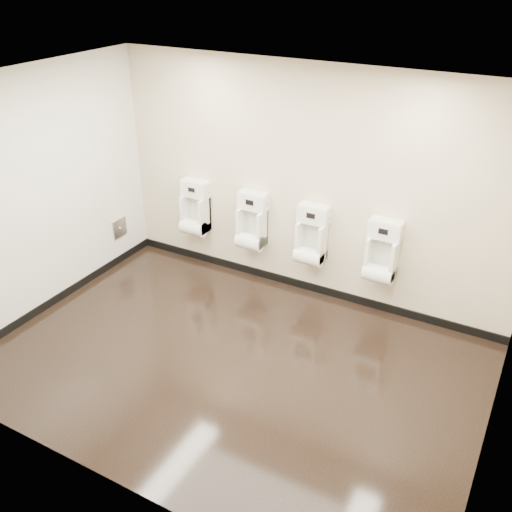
{
  "coord_description": "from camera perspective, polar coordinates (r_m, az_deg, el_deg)",
  "views": [
    {
      "loc": [
        2.5,
        -4.01,
        3.83
      ],
      "look_at": [
        -0.01,
        0.55,
        1.02
      ],
      "focal_mm": 40.0,
      "sensor_mm": 36.0,
      "label": 1
    }
  ],
  "objects": [
    {
      "name": "left_wall",
      "position": [
        6.85,
        -21.03,
        5.68
      ],
      "size": [
        0.02,
        3.5,
        2.8
      ],
      "primitive_type": "cube",
      "color": "beige",
      "rests_on": "ground"
    },
    {
      "name": "urinal_3",
      "position": [
        6.57,
        12.45,
        0.02
      ],
      "size": [
        0.38,
        0.29,
        0.72
      ],
      "color": "white",
      "rests_on": "back_wall"
    },
    {
      "name": "skirting_left",
      "position": [
        7.43,
        -19.19,
        -3.96
      ],
      "size": [
        0.02,
        3.5,
        0.1
      ],
      "primitive_type": "cube",
      "color": "black",
      "rests_on": "ground"
    },
    {
      "name": "urinal_1",
      "position": [
        7.14,
        -0.43,
        3.11
      ],
      "size": [
        0.38,
        0.29,
        0.72
      ],
      "color": "white",
      "rests_on": "back_wall"
    },
    {
      "name": "urinal_2",
      "position": [
        6.82,
        5.55,
        1.69
      ],
      "size": [
        0.38,
        0.29,
        0.72
      ],
      "color": "white",
      "rests_on": "back_wall"
    },
    {
      "name": "ground",
      "position": [
        6.08,
        -2.48,
        -10.69
      ],
      "size": [
        5.0,
        3.5,
        0.0
      ],
      "primitive_type": "cube",
      "color": "black",
      "rests_on": "ground"
    },
    {
      "name": "urinal_0",
      "position": [
        7.56,
        -6.11,
        4.43
      ],
      "size": [
        0.38,
        0.29,
        0.72
      ],
      "color": "white",
      "rests_on": "back_wall"
    },
    {
      "name": "back_wall",
      "position": [
        6.73,
        5.04,
        7.1
      ],
      "size": [
        5.0,
        0.02,
        2.8
      ],
      "primitive_type": "cube",
      "color": "beige",
      "rests_on": "ground"
    },
    {
      "name": "skirting_back",
      "position": [
        7.32,
        4.56,
        -2.83
      ],
      "size": [
        5.0,
        0.02,
        0.1
      ],
      "primitive_type": "cube",
      "color": "black",
      "rests_on": "ground"
    },
    {
      "name": "tile_overlay_left",
      "position": [
        6.85,
        -21.0,
        5.67
      ],
      "size": [
        0.01,
        3.5,
        2.8
      ],
      "primitive_type": "cube",
      "color": "white",
      "rests_on": "ground"
    },
    {
      "name": "access_panel",
      "position": [
        7.94,
        -13.51,
        2.75
      ],
      "size": [
        0.04,
        0.25,
        0.25
      ],
      "color": "#9E9EA3",
      "rests_on": "left_wall"
    },
    {
      "name": "front_wall",
      "position": [
        4.15,
        -15.59,
        -8.63
      ],
      "size": [
        5.0,
        0.02,
        2.8
      ],
      "primitive_type": "cube",
      "color": "beige",
      "rests_on": "ground"
    },
    {
      "name": "ceiling",
      "position": [
        4.83,
        -3.19,
        16.05
      ],
      "size": [
        5.0,
        3.5,
        0.0
      ],
      "primitive_type": "cube",
      "color": "white"
    }
  ]
}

